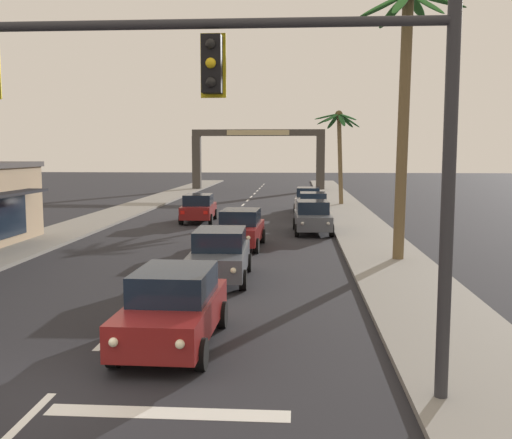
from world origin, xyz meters
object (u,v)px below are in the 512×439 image
sedan_oncoming_far (199,208)px  sedan_parked_mid_kerb (308,199)px  sedan_fifth_in_queue (240,228)px  town_gateway_arch (258,151)px  traffic_signal_mast (216,100)px  sedan_lead_at_stop_bar (174,307)px  sedan_third_in_queue (220,254)px  palm_right_farthest (339,135)px  palm_right_second (404,83)px  sedan_parked_far_kerb (312,217)px  sedan_parked_nearest_kerb (313,206)px

sedan_oncoming_far → sedan_parked_mid_kerb: 9.80m
sedan_fifth_in_queue → town_gateway_arch: (-1.78, 39.55, 3.43)m
traffic_signal_mast → sedan_lead_at_stop_bar: bearing=115.9°
traffic_signal_mast → sedan_lead_at_stop_bar: 5.23m
sedan_fifth_in_queue → sedan_oncoming_far: same height
sedan_third_in_queue → town_gateway_arch: 46.43m
traffic_signal_mast → palm_right_farthest: palm_right_farthest is taller
sedan_lead_at_stop_bar → sedan_fifth_in_queue: size_ratio=1.00×
palm_right_second → town_gateway_arch: size_ratio=0.71×
sedan_oncoming_far → sedan_parked_mid_kerb: same height
sedan_lead_at_stop_bar → sedan_third_in_queue: size_ratio=1.00×
palm_right_second → palm_right_farthest: size_ratio=1.39×
sedan_lead_at_stop_bar → town_gateway_arch: (-1.60, 52.98, 3.43)m
traffic_signal_mast → sedan_parked_far_kerb: size_ratio=2.69×
traffic_signal_mast → sedan_oncoming_far: traffic_signal_mast is taller
sedan_parked_mid_kerb → palm_right_second: 20.76m
sedan_oncoming_far → palm_right_farthest: size_ratio=0.61×
sedan_third_in_queue → sedan_fifth_in_queue: (0.04, 6.72, 0.00)m
sedan_fifth_in_queue → town_gateway_arch: town_gateway_arch is taller
sedan_fifth_in_queue → sedan_parked_mid_kerb: (3.31, 16.57, 0.00)m
sedan_fifth_in_queue → sedan_parked_far_kerb: 5.98m
sedan_third_in_queue → palm_right_farthest: size_ratio=0.61×
sedan_third_in_queue → palm_right_farthest: palm_right_farthest is taller
sedan_third_in_queue → sedan_oncoming_far: size_ratio=1.00×
traffic_signal_mast → sedan_parked_nearest_kerb: 27.89m
sedan_oncoming_far → sedan_parked_mid_kerb: (6.73, 7.12, 0.00)m
sedan_lead_at_stop_bar → palm_right_second: bearing=57.3°
sedan_parked_mid_kerb → palm_right_farthest: (2.41, 4.48, 4.68)m
sedan_lead_at_stop_bar → traffic_signal_mast: bearing=-64.1°
traffic_signal_mast → sedan_oncoming_far: size_ratio=2.69×
sedan_parked_far_kerb → sedan_lead_at_stop_bar: bearing=-100.7°
sedan_lead_at_stop_bar → sedan_oncoming_far: (-3.24, 22.88, 0.00)m
palm_right_farthest → town_gateway_arch: bearing=112.1°
sedan_fifth_in_queue → sedan_oncoming_far: size_ratio=1.00×
sedan_fifth_in_queue → sedan_parked_far_kerb: same height
sedan_parked_far_kerb → sedan_third_in_queue: bearing=-106.0°
sedan_oncoming_far → sedan_parked_nearest_kerb: same height
traffic_signal_mast → sedan_parked_mid_kerb: size_ratio=2.69×
sedan_fifth_in_queue → sedan_parked_mid_kerb: size_ratio=1.00×
sedan_parked_mid_kerb → traffic_signal_mast: bearing=-93.8°
palm_right_second → palm_right_farthest: (-0.72, 24.13, -1.23)m
sedan_parked_far_kerb → palm_right_farthest: size_ratio=0.61×
traffic_signal_mast → palm_right_farthest: bearing=83.0°
sedan_parked_far_kerb → palm_right_second: size_ratio=0.44×
sedan_lead_at_stop_bar → sedan_oncoming_far: same height
sedan_lead_at_stop_bar → town_gateway_arch: bearing=91.7°
sedan_fifth_in_queue → sedan_third_in_queue: bearing=-90.3°
sedan_fifth_in_queue → sedan_parked_far_kerb: (3.31, 4.98, 0.00)m
sedan_lead_at_stop_bar → sedan_parked_mid_kerb: (3.50, 30.00, 0.00)m
sedan_fifth_in_queue → palm_right_second: bearing=-25.6°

